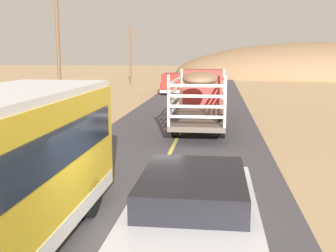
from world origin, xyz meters
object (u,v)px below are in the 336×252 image
object	(u,v)px
suv_near	(193,251)
power_pole_far	(131,54)
power_pole_mid	(58,45)
car_far	(173,82)
livestock_truck	(202,91)

from	to	relation	value
suv_near	power_pole_far	size ratio (longest dim) A/B	0.66
power_pole_far	power_pole_mid	bearing A→B (deg)	-90.00
power_pole_mid	power_pole_far	distance (m)	23.46
suv_near	power_pole_far	bearing A→B (deg)	102.99
suv_near	power_pole_mid	bearing A→B (deg)	115.55
power_pole_far	car_far	bearing A→B (deg)	-58.73
livestock_truck	suv_near	bearing A→B (deg)	-88.20
livestock_truck	power_pole_far	xyz separation A→B (m)	(-9.87, 27.06, 2.00)
livestock_truck	power_pole_mid	size ratio (longest dim) A/B	1.16
car_far	power_pole_far	world-z (taller)	power_pole_far
suv_near	car_far	world-z (taller)	suv_near
livestock_truck	power_pole_mid	bearing A→B (deg)	159.90
car_far	power_pole_far	xyz separation A→B (m)	(-6.34, 10.44, 2.71)
power_pole_far	livestock_truck	bearing A→B (deg)	-69.95
suv_near	power_pole_far	world-z (taller)	power_pole_far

